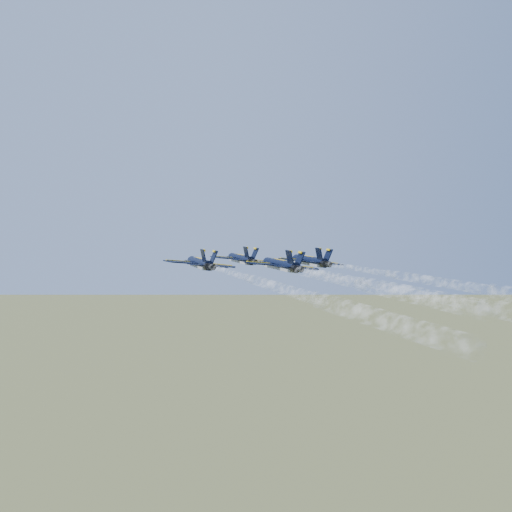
{
  "coord_description": "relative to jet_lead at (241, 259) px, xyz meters",
  "views": [
    {
      "loc": [
        -15.91,
        -109.7,
        111.17
      ],
      "look_at": [
        -0.34,
        -0.01,
        106.36
      ],
      "focal_mm": 40.0,
      "sensor_mm": 36.0,
      "label": 1
    }
  ],
  "objects": [
    {
      "name": "smoke_trail_lead",
      "position": [
        9.21,
        -47.71,
        0.04
      ],
      "size": [
        14.05,
        65.79,
        1.85
      ],
      "rotation": [
        0.0,
        0.1,
        0.19
      ],
      "color": "white"
    },
    {
      "name": "smoke_trail_left",
      "position": [
        -0.12,
        -62.68,
        0.04
      ],
      "size": [
        14.05,
        65.79,
        1.85
      ],
      "rotation": [
        0.0,
        0.1,
        0.19
      ],
      "color": "white"
    },
    {
      "name": "jet_left",
      "position": [
        -9.34,
        -14.97,
        0.0
      ],
      "size": [
        13.35,
        17.67,
        3.81
      ],
      "rotation": [
        0.0,
        0.1,
        0.19
      ],
      "color": "black"
    },
    {
      "name": "smoke_trail_slot",
      "position": [
        13.59,
        -70.08,
        0.04
      ],
      "size": [
        14.05,
        65.79,
        1.85
      ],
      "rotation": [
        0.0,
        0.1,
        0.19
      ],
      "color": "white"
    },
    {
      "name": "smoke_trail_right",
      "position": [
        21.72,
        -57.72,
        0.04
      ],
      "size": [
        14.05,
        65.79,
        1.85
      ],
      "rotation": [
        0.0,
        0.1,
        0.19
      ],
      "color": "white"
    },
    {
      "name": "jet_right",
      "position": [
        12.51,
        -10.0,
        0.0
      ],
      "size": [
        13.35,
        17.67,
        3.81
      ],
      "rotation": [
        0.0,
        0.1,
        0.19
      ],
      "color": "black"
    },
    {
      "name": "jet_slot",
      "position": [
        4.38,
        -22.36,
        0.0
      ],
      "size": [
        13.35,
        17.67,
        3.81
      ],
      "rotation": [
        0.0,
        0.1,
        0.19
      ],
      "color": "black"
    },
    {
      "name": "jet_lead",
      "position": [
        0.0,
        0.0,
        0.0
      ],
      "size": [
        13.35,
        17.67,
        3.81
      ],
      "rotation": [
        0.0,
        0.1,
        0.19
      ],
      "color": "black"
    }
  ]
}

